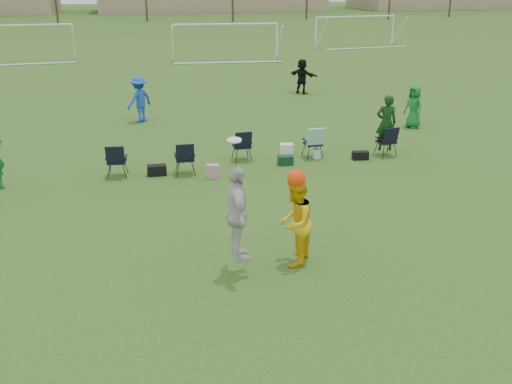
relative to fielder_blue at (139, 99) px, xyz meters
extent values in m
plane|color=#2E561A|center=(2.38, -14.33, -0.90)|extent=(260.00, 260.00, 0.00)
imported|color=blue|center=(0.00, 0.00, 0.00)|extent=(1.31, 1.26, 1.80)
imported|color=#14732B|center=(10.17, -3.18, -0.10)|extent=(0.76, 0.91, 1.60)
imported|color=black|center=(7.99, 4.37, -0.05)|extent=(1.36, 1.54, 1.69)
imported|color=silver|center=(1.50, -13.17, 0.36)|extent=(0.47, 1.09, 1.85)
imported|color=yellow|center=(2.69, -12.94, -0.01)|extent=(1.02, 1.08, 1.77)
sphere|color=#FC400D|center=(2.69, -12.94, 0.90)|extent=(0.35, 0.35, 0.35)
cylinder|color=white|center=(1.48, -13.10, 1.78)|extent=(0.27, 0.27, 0.06)
imported|color=#0E3614|center=(7.62, -6.27, 0.15)|extent=(0.73, 0.56, 1.80)
cube|color=black|center=(0.28, -6.82, -0.75)|extent=(0.55, 0.30, 0.30)
cube|color=#C47E96|center=(1.84, -7.42, -0.70)|extent=(0.39, 0.30, 0.40)
cube|color=#0E361E|center=(4.20, -6.66, -0.76)|extent=(0.46, 0.29, 0.28)
cube|color=white|center=(4.55, -5.49, -0.74)|extent=(0.46, 0.35, 0.32)
cylinder|color=silver|center=(5.35, -6.22, -0.75)|extent=(0.26, 0.26, 0.30)
cube|color=black|center=(6.66, -6.63, -0.77)|extent=(0.53, 0.32, 0.26)
cube|color=black|center=(-0.83, -6.68, -0.42)|extent=(0.65, 0.65, 0.96)
cube|color=black|center=(1.11, -6.86, -0.42)|extent=(0.61, 0.61, 0.96)
cube|color=black|center=(2.98, -5.88, -0.42)|extent=(0.62, 0.62, 0.96)
cube|color=black|center=(5.25, -6.08, -0.42)|extent=(0.63, 0.63, 0.96)
cube|color=black|center=(7.62, -6.37, -0.42)|extent=(0.69, 0.69, 0.96)
cylinder|color=white|center=(-3.98, 19.99, 0.30)|extent=(0.12, 0.12, 2.40)
cylinder|color=white|center=(-7.62, 19.67, 1.50)|extent=(7.28, 0.76, 0.12)
cylinder|color=white|center=(2.74, 17.93, 0.30)|extent=(0.12, 0.12, 2.40)
cylinder|color=white|center=(10.02, 17.42, 0.30)|extent=(0.12, 0.12, 2.40)
cylinder|color=white|center=(6.38, 17.67, 1.50)|extent=(7.29, 0.63, 0.12)
cylinder|color=white|center=(14.77, 23.16, 0.30)|extent=(0.12, 0.12, 2.40)
cylinder|color=white|center=(22.00, 24.18, 0.30)|extent=(0.12, 0.12, 2.40)
cylinder|color=white|center=(18.38, 23.67, 1.50)|extent=(7.25, 1.13, 0.12)
camera|label=1|loc=(-0.24, -22.79, 4.48)|focal=40.00mm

